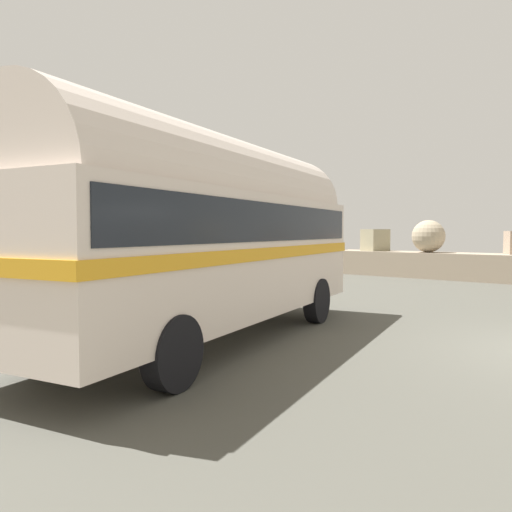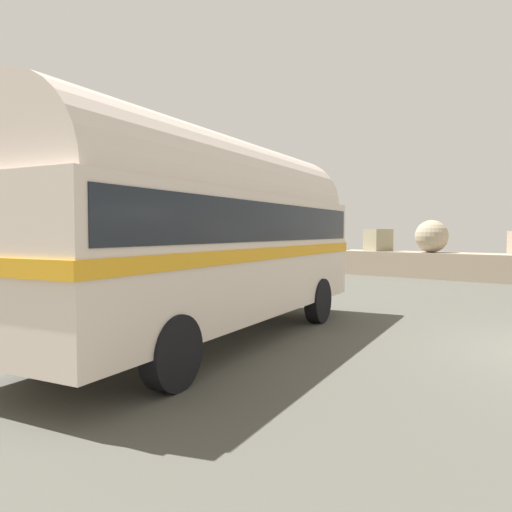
# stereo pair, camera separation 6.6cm
# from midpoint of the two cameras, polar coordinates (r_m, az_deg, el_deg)

# --- Properties ---
(vintage_coach) EXTENTS (4.37, 8.91, 3.70)m
(vintage_coach) POSITION_cam_midpoint_polar(r_m,az_deg,el_deg) (8.96, -5.10, 3.16)
(vintage_coach) COLOR black
(vintage_coach) RESTS_ON ground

